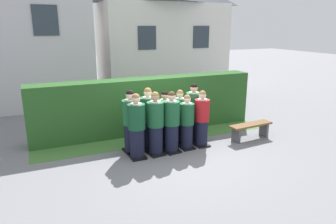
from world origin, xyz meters
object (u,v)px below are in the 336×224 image
at_px(student_front_row_2, 171,124).
at_px(wooden_bench, 251,128).
at_px(student_in_red_blazer, 202,120).
at_px(student_rear_row_2, 165,120).
at_px(student_rear_row_4, 193,114).
at_px(student_front_row_0, 137,128).
at_px(student_front_row_3, 187,123).
at_px(student_rear_row_3, 180,118).
at_px(student_rear_row_0, 131,123).
at_px(student_front_row_1, 155,125).
at_px(student_rear_row_1, 148,120).

height_order(student_front_row_2, wooden_bench, student_front_row_2).
height_order(student_in_red_blazer, student_rear_row_2, student_in_red_blazer).
distance_m(student_front_row_2, wooden_bench, 2.61).
bearing_deg(student_rear_row_4, student_front_row_0, -163.87).
distance_m(student_front_row_3, student_rear_row_4, 0.69).
bearing_deg(student_in_red_blazer, student_rear_row_3, 136.38).
xyz_separation_m(student_front_row_2, student_in_red_blazer, (0.96, 0.07, -0.04)).
bearing_deg(student_rear_row_0, student_in_red_blazer, -10.12).
height_order(student_front_row_1, student_rear_row_2, student_front_row_1).
distance_m(student_rear_row_1, student_rear_row_4, 1.43).
distance_m(student_in_red_blazer, wooden_bench, 1.67).
distance_m(student_rear_row_2, student_rear_row_4, 0.94).
xyz_separation_m(student_rear_row_2, wooden_bench, (2.55, -0.56, -0.40)).
distance_m(student_in_red_blazer, student_rear_row_0, 1.98).
distance_m(student_front_row_1, student_front_row_2, 0.45).
relative_size(student_in_red_blazer, wooden_bench, 1.12).
height_order(student_front_row_0, wooden_bench, student_front_row_0).
distance_m(student_in_red_blazer, student_rear_row_3, 0.65).
bearing_deg(student_in_red_blazer, student_front_row_2, -175.71).
height_order(student_front_row_0, student_front_row_2, student_front_row_0).
bearing_deg(student_front_row_2, student_rear_row_2, 88.33).
height_order(student_rear_row_1, student_rear_row_4, student_rear_row_1).
relative_size(student_rear_row_1, student_rear_row_4, 1.00).
xyz_separation_m(student_front_row_3, student_rear_row_0, (-1.47, 0.37, 0.09)).
xyz_separation_m(student_front_row_0, student_in_red_blazer, (1.92, 0.07, -0.05)).
bearing_deg(student_rear_row_3, student_rear_row_2, -177.28).
relative_size(student_front_row_2, student_front_row_3, 1.09).
bearing_deg(wooden_bench, student_rear_row_4, 159.35).
xyz_separation_m(student_in_red_blazer, student_rear_row_1, (-1.44, 0.41, 0.06)).
bearing_deg(student_front_row_3, student_front_row_2, -173.64).
relative_size(student_rear_row_1, student_rear_row_3, 1.09).
bearing_deg(student_in_red_blazer, student_front_row_1, -177.66).
xyz_separation_m(student_rear_row_4, wooden_bench, (1.62, -0.61, -0.47)).
distance_m(student_in_red_blazer, student_rear_row_2, 1.04).
bearing_deg(student_rear_row_2, student_rear_row_0, -175.64).
bearing_deg(student_rear_row_4, student_rear_row_2, -176.70).
relative_size(student_front_row_3, student_rear_row_2, 0.97).
distance_m(student_rear_row_1, student_rear_row_2, 0.50).
relative_size(student_front_row_1, student_rear_row_1, 0.99).
relative_size(student_front_row_0, student_in_red_blazer, 1.06).
bearing_deg(wooden_bench, student_rear_row_1, 169.88).
xyz_separation_m(student_rear_row_3, student_rear_row_4, (0.46, 0.03, 0.07)).
bearing_deg(student_front_row_3, student_rear_row_1, 155.94).
bearing_deg(wooden_bench, student_front_row_2, 178.63).
xyz_separation_m(student_front_row_2, student_rear_row_2, (0.01, 0.50, -0.04)).
relative_size(student_front_row_3, wooden_bench, 1.07).
height_order(student_front_row_3, student_rear_row_0, student_rear_row_0).
bearing_deg(student_rear_row_2, student_front_row_2, -91.67).
relative_size(student_in_red_blazer, student_rear_row_1, 0.93).
relative_size(student_front_row_2, student_rear_row_2, 1.06).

